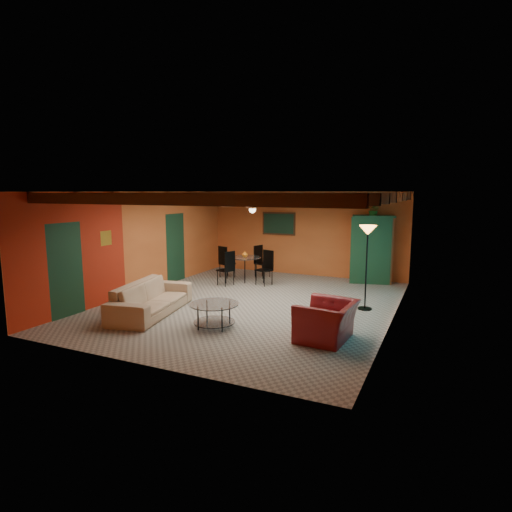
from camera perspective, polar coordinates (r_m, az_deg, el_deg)
The scene contains 11 objects.
room at distance 10.00m, azimuth -0.21°, elevation 6.80°, with size 6.52×8.01×2.71m.
sofa at distance 9.66m, azimuth -14.04°, elevation -5.57°, with size 2.43×0.95×0.71m, color tan.
armchair at distance 7.86m, azimuth 9.60°, elevation -8.71°, with size 1.10×0.97×0.72m, color maroon.
coffee_table at distance 8.52m, azimuth -5.70°, elevation -8.02°, with size 0.98×0.98×0.50m, color silver, non-canonical shape.
dining_table at distance 12.72m, azimuth -1.53°, elevation -1.16°, with size 1.96×1.96×1.02m, color silver, non-canonical shape.
armoire at distance 12.93m, azimuth 15.53°, elevation 0.77°, with size 1.11×0.55×1.95m, color brown.
floor_lamp at distance 9.90m, azimuth 14.78°, elevation -1.54°, with size 0.40×0.40×1.96m, color black, non-canonical shape.
ceiling_fan at distance 9.89m, azimuth -0.49°, elevation 6.78°, with size 1.50×1.50×0.44m, color #472614, non-canonical shape.
painting at distance 13.92m, azimuth 3.10°, elevation 4.42°, with size 1.05×0.03×0.65m, color black.
potted_plant at distance 12.82m, azimuth 15.75°, elevation 6.07°, with size 0.40×0.35×0.44m, color #26661E.
vase at distance 12.63m, azimuth -1.54°, elevation 1.54°, with size 0.18×0.18×0.19m, color orange.
Camera 1 is at (4.20, -8.95, 2.71)m, focal length 29.41 mm.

